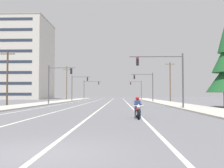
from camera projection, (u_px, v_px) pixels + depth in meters
The scene contains 18 objects.
ground_plane at pixel (41, 153), 6.77m from camera, with size 400.00×400.00×0.00m, color #5B5B60.
lane_stripe_center at pixel (109, 102), 51.72m from camera, with size 0.16×100.00×0.01m, color beige.
lane_stripe_left at pixel (91, 102), 51.82m from camera, with size 0.16×100.00×0.01m, color beige.
lane_stripe_right at pixel (127, 102), 51.62m from camera, with size 0.16×100.00×0.01m, color beige.
lane_stripe_far_left at pixel (74, 102), 51.92m from camera, with size 0.16×100.00×0.01m, color beige.
sidewalk_kerb_right at pixel (166, 103), 46.43m from camera, with size 4.40×110.00×0.14m, color #ADA89E.
sidewalk_kerb_left at pixel (50, 103), 47.03m from camera, with size 4.40×110.00×0.14m, color #ADA89E.
motorcycle_with_rider at pixel (138, 110), 16.72m from camera, with size 0.70×2.19×1.46m.
traffic_signal_near_right at pixel (167, 71), 27.90m from camera, with size 6.03×0.37×6.20m.
traffic_signal_near_left at pixel (56, 79), 39.66m from camera, with size 4.32×0.37×6.20m.
traffic_signal_mid_right at pixel (146, 83), 52.38m from camera, with size 4.63×0.40×6.20m.
traffic_signal_mid_left at pixel (77, 84), 59.92m from camera, with size 4.51×0.37×6.20m.
traffic_signal_far_right at pixel (138, 87), 83.06m from camera, with size 4.25×0.37×6.20m.
traffic_signal_far_left at pixel (89, 87), 81.37m from camera, with size 5.70×0.62×6.20m.
utility_pole_left_near at pixel (7, 77), 37.05m from camera, with size 2.18×0.26×8.04m.
utility_pole_right_far at pixel (170, 81), 56.84m from camera, with size 2.21×0.26×8.93m.
utility_pole_left_far at pixel (67, 82), 74.89m from camera, with size 2.31×0.26×10.10m.
apartment_building_far_left_block at pixel (9, 60), 88.97m from camera, with size 28.40×19.29×27.89m.
Camera 1 is at (2.12, -6.79, 1.59)m, focal length 40.06 mm.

